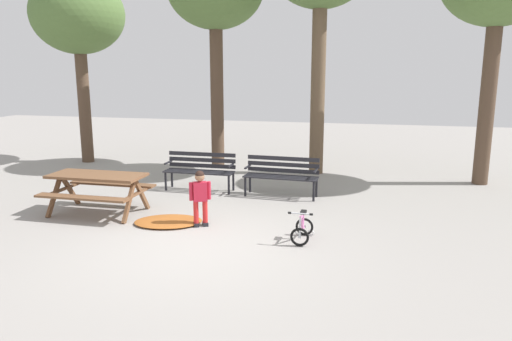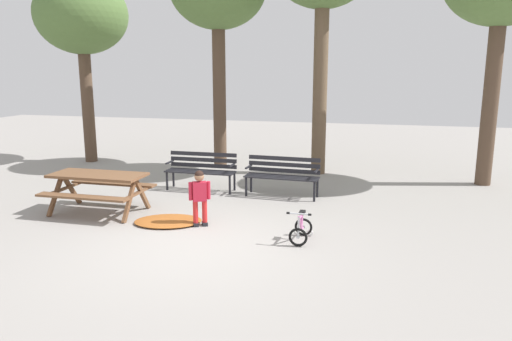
{
  "view_description": "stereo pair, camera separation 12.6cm",
  "coord_description": "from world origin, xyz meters",
  "px_view_note": "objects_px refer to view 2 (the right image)",
  "views": [
    {
      "loc": [
        2.63,
        -6.84,
        2.74
      ],
      "look_at": [
        0.57,
        1.85,
        0.85
      ],
      "focal_mm": 34.04,
      "sensor_mm": 36.0,
      "label": 1
    },
    {
      "loc": [
        2.75,
        -6.81,
        2.74
      ],
      "look_at": [
        0.57,
        1.85,
        0.85
      ],
      "focal_mm": 34.04,
      "sensor_mm": 36.0,
      "label": 2
    }
  ],
  "objects_px": {
    "park_bench_far_left": "(202,168)",
    "child_standing": "(200,194)",
    "park_bench_left": "(283,173)",
    "picnic_table": "(98,183)",
    "kids_bicycle": "(301,229)"
  },
  "relations": [
    {
      "from": "kids_bicycle",
      "to": "picnic_table",
      "type": "bearing_deg",
      "value": 171.38
    },
    {
      "from": "park_bench_far_left",
      "to": "kids_bicycle",
      "type": "xyz_separation_m",
      "value": [
        2.74,
        -2.8,
        -0.31
      ]
    },
    {
      "from": "picnic_table",
      "to": "child_standing",
      "type": "distance_m",
      "value": 2.19
    },
    {
      "from": "picnic_table",
      "to": "park_bench_far_left",
      "type": "xyz_separation_m",
      "value": [
        1.28,
        2.19,
        -0.08
      ]
    },
    {
      "from": "park_bench_far_left",
      "to": "child_standing",
      "type": "relative_size",
      "value": 1.6
    },
    {
      "from": "picnic_table",
      "to": "park_bench_far_left",
      "type": "bearing_deg",
      "value": 59.69
    },
    {
      "from": "park_bench_far_left",
      "to": "park_bench_left",
      "type": "relative_size",
      "value": 0.99
    },
    {
      "from": "park_bench_far_left",
      "to": "park_bench_left",
      "type": "height_order",
      "value": "same"
    },
    {
      "from": "park_bench_far_left",
      "to": "kids_bicycle",
      "type": "relative_size",
      "value": 2.84
    },
    {
      "from": "park_bench_left",
      "to": "child_standing",
      "type": "xyz_separation_m",
      "value": [
        -1.01,
        -2.37,
        0.07
      ]
    },
    {
      "from": "park_bench_left",
      "to": "child_standing",
      "type": "distance_m",
      "value": 2.58
    },
    {
      "from": "park_bench_far_left",
      "to": "park_bench_left",
      "type": "bearing_deg",
      "value": -3.17
    },
    {
      "from": "child_standing",
      "to": "picnic_table",
      "type": "bearing_deg",
      "value": 172.51
    },
    {
      "from": "park_bench_left",
      "to": "kids_bicycle",
      "type": "height_order",
      "value": "park_bench_left"
    },
    {
      "from": "picnic_table",
      "to": "kids_bicycle",
      "type": "relative_size",
      "value": 3.2
    }
  ]
}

